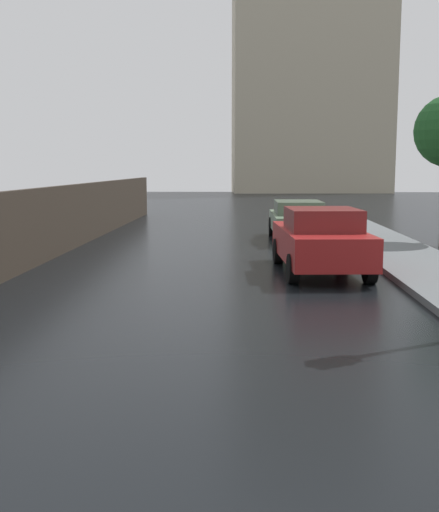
# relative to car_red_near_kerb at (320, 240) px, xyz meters

# --- Properties ---
(car_red_near_kerb) EXTENTS (2.02, 4.33, 1.49)m
(car_red_near_kerb) POSITION_rel_car_red_near_kerb_xyz_m (0.00, 0.00, 0.00)
(car_red_near_kerb) COLOR maroon
(car_red_near_kerb) RESTS_ON ground
(car_green_mid_road) EXTENTS (1.80, 4.23, 1.31)m
(car_green_mid_road) POSITION_rel_car_red_near_kerb_xyz_m (0.02, 6.46, -0.06)
(car_green_mid_road) COLOR slate
(car_green_mid_road) RESTS_ON ground
(distant_tower) EXTENTS (15.14, 7.51, 31.12)m
(distant_tower) POSITION_rel_car_red_near_kerb_xyz_m (4.44, 47.34, 14.80)
(distant_tower) COLOR #B2A88E
(distant_tower) RESTS_ON ground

